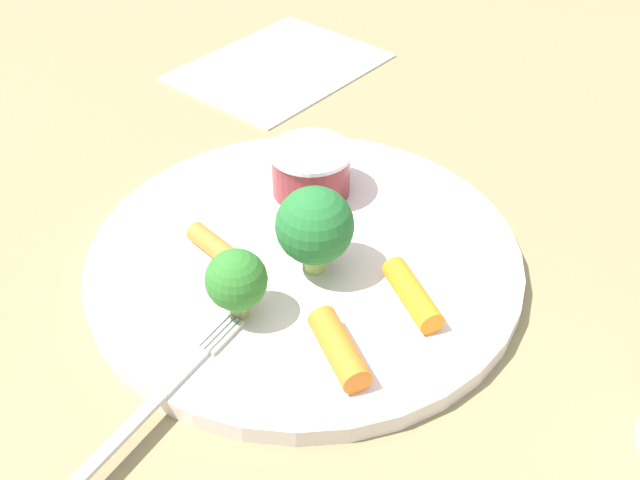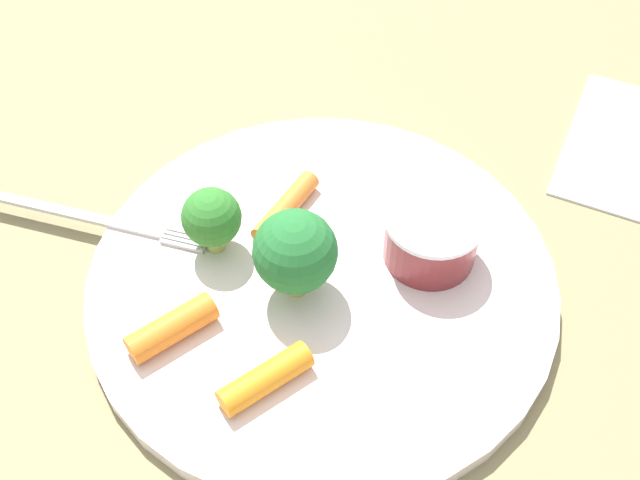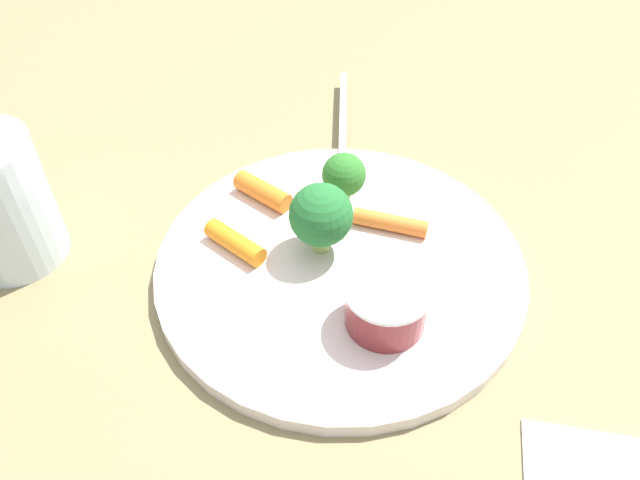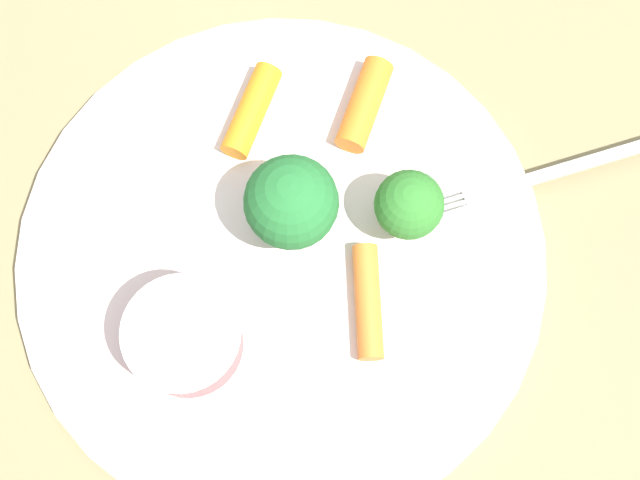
# 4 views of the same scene
# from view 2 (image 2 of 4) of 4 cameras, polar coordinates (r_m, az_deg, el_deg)

# --- Properties ---
(ground_plane) EXTENTS (2.40, 2.40, 0.00)m
(ground_plane) POSITION_cam_2_polar(r_m,az_deg,el_deg) (0.45, 0.15, -3.49)
(ground_plane) COLOR #837751
(plate) EXTENTS (0.27, 0.27, 0.01)m
(plate) POSITION_cam_2_polar(r_m,az_deg,el_deg) (0.44, 0.15, -3.03)
(plate) COLOR silver
(plate) RESTS_ON ground_plane
(sauce_cup) EXTENTS (0.06, 0.06, 0.03)m
(sauce_cup) POSITION_cam_2_polar(r_m,az_deg,el_deg) (0.44, 8.49, 0.24)
(sauce_cup) COLOR maroon
(sauce_cup) RESTS_ON plate
(broccoli_floret_0) EXTENTS (0.05, 0.05, 0.06)m
(broccoli_floret_0) POSITION_cam_2_polar(r_m,az_deg,el_deg) (0.41, -2.17, -0.66)
(broccoli_floret_0) COLOR #9BBC58
(broccoli_floret_0) RESTS_ON plate
(broccoli_floret_1) EXTENTS (0.04, 0.04, 0.04)m
(broccoli_floret_1) POSITION_cam_2_polar(r_m,az_deg,el_deg) (0.43, -8.27, 1.67)
(broccoli_floret_1) COLOR #94B05D
(broccoli_floret_1) RESTS_ON plate
(carrot_stick_0) EXTENTS (0.02, 0.05, 0.02)m
(carrot_stick_0) POSITION_cam_2_polar(r_m,az_deg,el_deg) (0.39, -4.18, -10.49)
(carrot_stick_0) COLOR orange
(carrot_stick_0) RESTS_ON plate
(carrot_stick_1) EXTENTS (0.03, 0.06, 0.01)m
(carrot_stick_1) POSITION_cam_2_polar(r_m,az_deg,el_deg) (0.46, -2.62, 2.50)
(carrot_stick_1) COLOR orange
(carrot_stick_1) RESTS_ON plate
(carrot_stick_2) EXTENTS (0.02, 0.05, 0.02)m
(carrot_stick_2) POSITION_cam_2_polar(r_m,az_deg,el_deg) (0.41, -11.23, -6.57)
(carrot_stick_2) COLOR orange
(carrot_stick_2) RESTS_ON plate
(fork) EXTENTS (0.16, 0.12, 0.00)m
(fork) POSITION_cam_2_polar(r_m,az_deg,el_deg) (0.49, -18.62, 1.98)
(fork) COLOR beige
(fork) RESTS_ON plate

